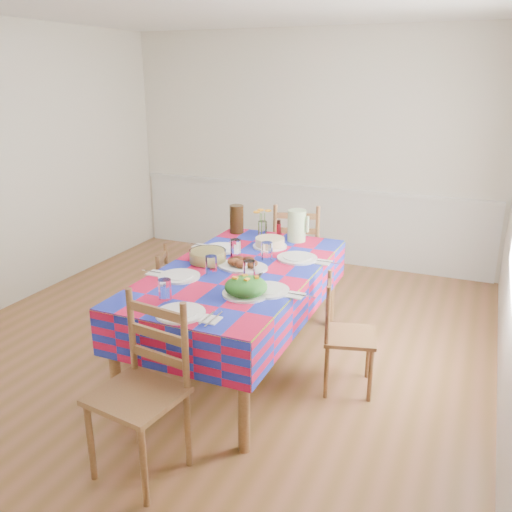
{
  "coord_description": "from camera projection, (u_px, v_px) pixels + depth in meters",
  "views": [
    {
      "loc": [
        1.98,
        -3.68,
        2.21
      ],
      "look_at": [
        0.46,
        -0.12,
        0.9
      ],
      "focal_mm": 38.0,
      "sensor_mm": 36.0,
      "label": 1
    }
  ],
  "objects": [
    {
      "name": "dining_table",
      "position": [
        239.0,
        280.0,
        4.11
      ],
      "size": [
        1.11,
        2.07,
        0.81
      ],
      "color": "brown",
      "rests_on": "room"
    },
    {
      "name": "setting_near_head",
      "position": [
        176.0,
        305.0,
        3.37
      ],
      "size": [
        0.5,
        0.34,
        0.15
      ],
      "color": "white",
      "rests_on": "dining_table"
    },
    {
      "name": "cake",
      "position": [
        270.0,
        243.0,
        4.58
      ],
      "size": [
        0.29,
        0.29,
        0.08
      ],
      "color": "white",
      "rests_on": "dining_table"
    },
    {
      "name": "serving_utensils",
      "position": [
        254.0,
        277.0,
        3.91
      ],
      "size": [
        0.16,
        0.36,
        0.01
      ],
      "color": "black",
      "rests_on": "dining_table"
    },
    {
      "name": "salad_platter",
      "position": [
        246.0,
        287.0,
        3.59
      ],
      "size": [
        0.32,
        0.32,
        0.13
      ],
      "color": "white",
      "rests_on": "dining_table"
    },
    {
      "name": "chair_far",
      "position": [
        296.0,
        255.0,
        5.3
      ],
      "size": [
        0.56,
        0.55,
        1.05
      ],
      "rotation": [
        0.0,
        0.0,
        3.41
      ],
      "color": "brown",
      "rests_on": "room"
    },
    {
      "name": "hot_sauce",
      "position": [
        279.0,
        229.0,
        4.81
      ],
      "size": [
        0.04,
        0.04,
        0.17
      ],
      "primitive_type": "cylinder",
      "color": "#B30E1D",
      "rests_on": "dining_table"
    },
    {
      "name": "flower_vase",
      "position": [
        262.0,
        224.0,
        4.87
      ],
      "size": [
        0.16,
        0.14,
        0.26
      ],
      "color": "white",
      "rests_on": "dining_table"
    },
    {
      "name": "name_card",
      "position": [
        168.0,
        322.0,
        3.19
      ],
      "size": [
        0.08,
        0.03,
        0.02
      ],
      "primitive_type": "cube",
      "color": "white",
      "rests_on": "dining_table"
    },
    {
      "name": "chair_near",
      "position": [
        143.0,
        391.0,
        3.04
      ],
      "size": [
        0.52,
        0.5,
        1.04
      ],
      "rotation": [
        0.0,
        0.0,
        -0.14
      ],
      "color": "brown",
      "rests_on": "room"
    },
    {
      "name": "setting_left_near",
      "position": [
        190.0,
        272.0,
        3.92
      ],
      "size": [
        0.55,
        0.33,
        0.15
      ],
      "rotation": [
        0.0,
        0.0,
        1.57
      ],
      "color": "white",
      "rests_on": "dining_table"
    },
    {
      "name": "tea_pitcher",
      "position": [
        237.0,
        219.0,
        4.97
      ],
      "size": [
        0.13,
        0.13,
        0.26
      ],
      "primitive_type": "cylinder",
      "color": "black",
      "rests_on": "dining_table"
    },
    {
      "name": "wainscot",
      "position": [
        306.0,
        220.0,
        6.65
      ],
      "size": [
        4.41,
        0.06,
        0.92
      ],
      "color": "silver",
      "rests_on": "room"
    },
    {
      "name": "room",
      "position": [
        209.0,
        189.0,
        4.22
      ],
      "size": [
        4.58,
        5.08,
        2.78
      ],
      "color": "brown",
      "rests_on": "ground"
    },
    {
      "name": "pasta_bowl",
      "position": [
        208.0,
        256.0,
        4.2
      ],
      "size": [
        0.29,
        0.29,
        0.1
      ],
      "color": "white",
      "rests_on": "dining_table"
    },
    {
      "name": "green_pitcher",
      "position": [
        297.0,
        226.0,
        4.72
      ],
      "size": [
        0.16,
        0.16,
        0.28
      ],
      "primitive_type": "cylinder",
      "color": "#BEE9A4",
      "rests_on": "dining_table"
    },
    {
      "name": "chair_left",
      "position": [
        150.0,
        298.0,
        4.53
      ],
      "size": [
        0.47,
        0.48,
        0.85
      ],
      "rotation": [
        0.0,
        0.0,
        -1.21
      ],
      "color": "brown",
      "rests_on": "room"
    },
    {
      "name": "meat_platter",
      "position": [
        243.0,
        264.0,
        4.09
      ],
      "size": [
        0.4,
        0.28,
        0.08
      ],
      "color": "white",
      "rests_on": "dining_table"
    },
    {
      "name": "setting_right_far",
      "position": [
        287.0,
        256.0,
        4.26
      ],
      "size": [
        0.6,
        0.35,
        0.15
      ],
      "rotation": [
        0.0,
        0.0,
        -1.57
      ],
      "color": "white",
      "rests_on": "dining_table"
    },
    {
      "name": "chair_right",
      "position": [
        344.0,
        335.0,
        3.88
      ],
      "size": [
        0.44,
        0.46,
        0.85
      ],
      "rotation": [
        0.0,
        0.0,
        1.83
      ],
      "color": "brown",
      "rests_on": "room"
    },
    {
      "name": "setting_right_near",
      "position": [
        261.0,
        283.0,
        3.72
      ],
      "size": [
        0.57,
        0.33,
        0.15
      ],
      "rotation": [
        0.0,
        0.0,
        -1.57
      ],
      "color": "white",
      "rests_on": "dining_table"
    },
    {
      "name": "setting_left_far",
      "position": [
        226.0,
        248.0,
        4.46
      ],
      "size": [
        0.56,
        0.33,
        0.15
      ],
      "rotation": [
        0.0,
        0.0,
        1.57
      ],
      "color": "white",
      "rests_on": "dining_table"
    }
  ]
}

